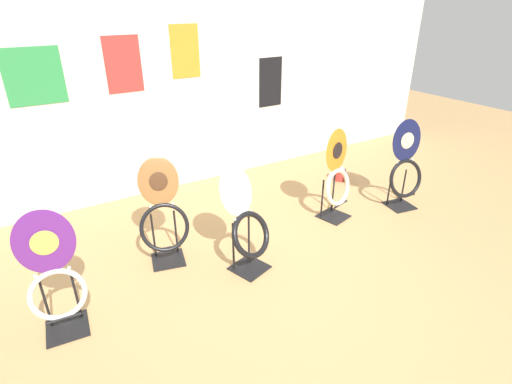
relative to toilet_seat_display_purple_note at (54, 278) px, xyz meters
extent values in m
plane|color=tan|center=(1.71, -0.59, -0.44)|extent=(14.00, 14.00, 0.00)
cube|color=silver|center=(1.71, 1.86, 0.86)|extent=(8.00, 0.06, 2.60)
cube|color=#2D8E47|center=(0.27, 1.83, 1.00)|extent=(0.51, 0.01, 0.53)
cube|color=black|center=(2.93, 1.83, 0.68)|extent=(0.34, 0.01, 0.61)
cube|color=orange|center=(1.79, 1.83, 1.13)|extent=(0.33, 0.01, 0.56)
cube|color=red|center=(1.10, 1.83, 1.05)|extent=(0.37, 0.01, 0.57)
cube|color=black|center=(0.00, 0.00, -0.44)|extent=(0.31, 0.31, 0.01)
cylinder|color=black|center=(-0.09, 0.10, -0.24)|extent=(0.02, 0.02, 0.38)
cylinder|color=black|center=(0.11, 0.08, -0.24)|extent=(0.02, 0.02, 0.38)
cylinder|color=black|center=(-0.01, -0.08, -0.28)|extent=(0.22, 0.04, 0.02)
torus|color=silver|center=(0.00, -0.02, -0.12)|extent=(0.38, 0.16, 0.36)
ellipsoid|color=#60237F|center=(0.00, 0.03, 0.27)|extent=(0.37, 0.08, 0.45)
ellipsoid|color=#E5CC4C|center=(0.00, 0.01, 0.27)|extent=(0.17, 0.03, 0.17)
sphere|color=silver|center=(-0.10, 0.02, 0.04)|extent=(0.02, 0.02, 0.02)
sphere|color=silver|center=(0.10, 0.00, 0.04)|extent=(0.02, 0.02, 0.02)
cube|color=black|center=(1.45, -0.08, -0.44)|extent=(0.35, 0.35, 0.01)
cylinder|color=black|center=(1.33, -0.02, -0.21)|extent=(0.02, 0.02, 0.45)
cylinder|color=black|center=(1.52, 0.04, -0.21)|extent=(0.02, 0.02, 0.45)
cylinder|color=black|center=(1.48, -0.15, -0.25)|extent=(0.22, 0.08, 0.02)
torus|color=black|center=(1.46, -0.10, -0.09)|extent=(0.45, 0.35, 0.37)
ellipsoid|color=white|center=(1.41, 0.05, 0.26)|extent=(0.38, 0.26, 0.41)
ellipsoid|color=silver|center=(1.42, 0.03, 0.27)|extent=(0.17, 0.10, 0.15)
sphere|color=silver|center=(1.34, -0.05, 0.06)|extent=(0.02, 0.02, 0.02)
sphere|color=silver|center=(1.53, 0.01, 0.06)|extent=(0.02, 0.02, 0.02)
cube|color=black|center=(2.68, 0.22, -0.44)|extent=(0.34, 0.34, 0.01)
cylinder|color=black|center=(2.56, 0.29, -0.22)|extent=(0.02, 0.02, 0.42)
cylinder|color=black|center=(2.75, 0.33, -0.22)|extent=(0.02, 0.02, 0.42)
cylinder|color=black|center=(2.70, 0.14, -0.26)|extent=(0.22, 0.07, 0.02)
torus|color=beige|center=(2.69, 0.20, -0.09)|extent=(0.42, 0.23, 0.39)
ellipsoid|color=orange|center=(2.67, 0.25, 0.30)|extent=(0.36, 0.13, 0.44)
ellipsoid|color=black|center=(2.68, 0.24, 0.30)|extent=(0.16, 0.05, 0.17)
sphere|color=silver|center=(2.58, 0.22, 0.08)|extent=(0.02, 0.02, 0.02)
sphere|color=silver|center=(2.77, 0.26, 0.08)|extent=(0.02, 0.02, 0.02)
cube|color=black|center=(3.48, 0.01, -0.44)|extent=(0.32, 0.32, 0.01)
cylinder|color=black|center=(3.39, 0.12, -0.24)|extent=(0.02, 0.02, 0.38)
cylinder|color=black|center=(3.59, 0.08, -0.24)|extent=(0.02, 0.02, 0.38)
cylinder|color=black|center=(3.46, -0.07, -0.28)|extent=(0.22, 0.06, 0.02)
torus|color=black|center=(3.47, -0.01, -0.10)|extent=(0.44, 0.23, 0.41)
ellipsoid|color=#141942|center=(3.49, 0.07, 0.31)|extent=(0.38, 0.13, 0.45)
ellipsoid|color=beige|center=(3.48, 0.06, 0.31)|extent=(0.17, 0.05, 0.17)
sphere|color=silver|center=(3.38, 0.06, 0.09)|extent=(0.02, 0.02, 0.02)
sphere|color=silver|center=(3.58, 0.03, 0.09)|extent=(0.02, 0.02, 0.02)
cube|color=black|center=(0.90, 0.40, -0.44)|extent=(0.34, 0.34, 0.01)
cylinder|color=black|center=(0.83, 0.51, -0.22)|extent=(0.02, 0.02, 0.43)
cylinder|color=black|center=(1.02, 0.47, -0.22)|extent=(0.02, 0.02, 0.43)
cylinder|color=black|center=(0.88, 0.33, -0.26)|extent=(0.22, 0.07, 0.02)
torus|color=black|center=(0.89, 0.38, -0.09)|extent=(0.46, 0.31, 0.39)
ellipsoid|color=#936033|center=(0.93, 0.52, 0.28)|extent=(0.36, 0.22, 0.40)
ellipsoid|color=#4C2D19|center=(0.92, 0.50, 0.28)|extent=(0.16, 0.08, 0.15)
sphere|color=silver|center=(0.82, 0.48, 0.08)|extent=(0.02, 0.02, 0.02)
sphere|color=silver|center=(1.01, 0.44, 0.08)|extent=(0.02, 0.02, 0.02)
cylinder|color=red|center=(3.39, 0.90, -0.37)|extent=(0.15, 0.15, 0.15)
torus|color=silver|center=(3.39, 0.90, -0.29)|extent=(0.15, 0.15, 0.01)
cylinder|color=#B2B2B7|center=(3.39, 0.90, -0.29)|extent=(0.13, 0.13, 0.00)
camera|label=1|loc=(0.02, -2.50, 1.67)|focal=28.00mm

